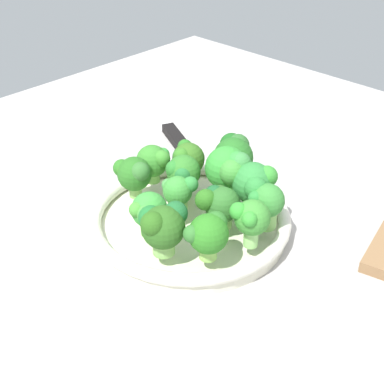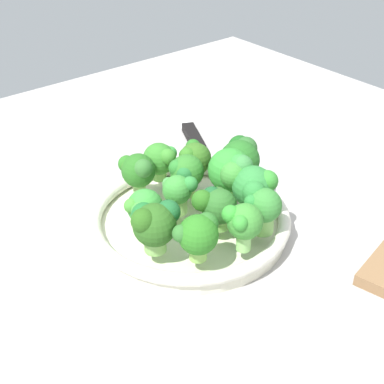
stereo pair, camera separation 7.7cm
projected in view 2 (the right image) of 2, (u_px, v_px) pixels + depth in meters
ground_plane at (207, 250)px, 78.56cm from camera, size 130.00×130.00×2.50cm
bowl at (192, 219)px, 79.78cm from camera, size 28.06×28.06×3.21cm
broccoli_floret_0 at (137, 170)px, 80.73cm from camera, size 4.89×5.96×6.14cm
broccoli_floret_1 at (254, 188)px, 75.43cm from camera, size 6.03×6.18×7.30cm
broccoli_floret_2 at (263, 208)px, 72.86cm from camera, size 4.76×4.58×6.34cm
broccoli_floret_3 at (194, 158)px, 84.09cm from camera, size 5.18×5.15×5.85cm
broccoli_floret_4 at (178, 192)px, 76.92cm from camera, size 4.08×4.70×5.58cm
broccoli_floret_5 at (198, 234)px, 68.31cm from camera, size 5.85×4.99×6.10cm
broccoli_floret_6 at (216, 205)px, 74.02cm from camera, size 5.59×5.45×5.64cm
broccoli_floret_7 at (144, 209)px, 72.89cm from camera, size 5.18×4.72×6.09cm
broccoli_floret_8 at (160, 158)px, 84.24cm from camera, size 5.34×5.43×5.83cm
broccoli_floret_9 at (240, 157)px, 83.11cm from camera, size 6.49×6.56×6.96cm
broccoli_floret_10 at (243, 222)px, 69.42cm from camera, size 4.81×5.04×6.50cm
broccoli_floret_11 at (232, 171)px, 78.33cm from camera, size 6.19×6.98×7.86cm
broccoli_floret_12 at (186, 173)px, 80.13cm from camera, size 4.95×4.86×6.30cm
broccoli_floret_13 at (153, 223)px, 69.62cm from camera, size 6.83×6.05×6.75cm
knife at (188, 127)px, 106.76cm from camera, size 13.73×25.00×1.50cm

